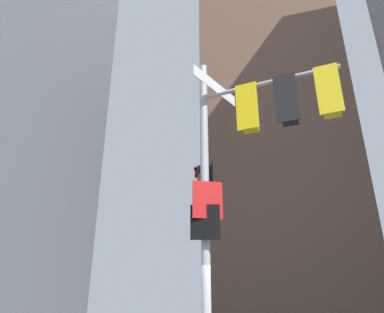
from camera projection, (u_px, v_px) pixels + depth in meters
name	position (u px, v px, depth m)	size (l,w,h in m)	color
building_mid_block	(272.00, 66.00, 41.95)	(12.89, 12.89, 54.97)	brown
signal_pole_assembly	(245.00, 152.00, 8.36)	(3.56, 2.48, 7.30)	#B2B2B5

